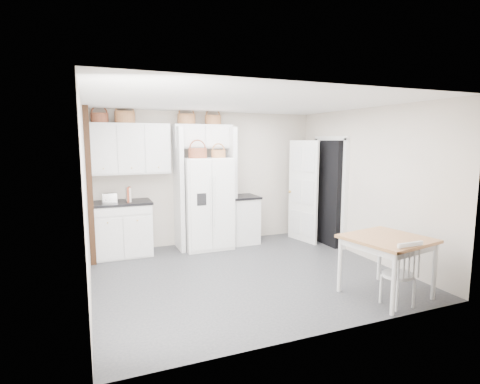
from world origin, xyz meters
name	(u,v)px	position (x,y,z in m)	size (l,w,h in m)	color
floor	(247,273)	(0.00, 0.00, 0.00)	(4.50, 4.50, 0.00)	#2B2C34
ceiling	(247,102)	(0.00, 0.00, 2.60)	(4.50, 4.50, 0.00)	white
wall_back	(208,178)	(0.00, 2.00, 1.30)	(4.50, 4.50, 0.00)	beige
wall_left	(86,199)	(-2.25, 0.00, 1.30)	(4.00, 4.00, 0.00)	beige
wall_right	(367,184)	(2.25, 0.00, 1.30)	(4.00, 4.00, 0.00)	beige
refrigerator	(206,203)	(-0.15, 1.62, 0.86)	(0.89, 0.72, 1.73)	white
base_cab_left	(122,230)	(-1.71, 1.70, 0.47)	(1.01, 0.64, 0.94)	silver
base_cab_right	(243,220)	(0.63, 1.70, 0.46)	(0.52, 0.62, 0.91)	silver
dining_table	(386,267)	(1.38, -1.45, 0.40)	(0.95, 0.95, 0.79)	#A06D3C
windsor_chair	(398,275)	(1.29, -1.75, 0.40)	(0.39, 0.35, 0.80)	silver
counter_left	(120,203)	(-1.71, 1.70, 0.96)	(1.05, 0.68, 0.04)	black
counter_right	(243,197)	(0.63, 1.70, 0.93)	(0.56, 0.66, 0.04)	black
toaster	(110,198)	(-1.88, 1.63, 1.06)	(0.24, 0.14, 0.17)	silver
cookbook_red	(129,194)	(-1.57, 1.62, 1.11)	(0.04, 0.17, 0.26)	#973C25
cookbook_cream	(128,195)	(-1.57, 1.62, 1.10)	(0.04, 0.17, 0.25)	beige
basket_upper_a	(100,118)	(-1.98, 1.83, 2.43)	(0.29, 0.29, 0.16)	brown
basket_upper_b	(125,117)	(-1.56, 1.83, 2.45)	(0.35, 0.35, 0.21)	#945830
basket_bridge_a	(186,119)	(-0.46, 1.83, 2.44)	(0.33, 0.33, 0.19)	#945830
basket_bridge_b	(213,120)	(0.06, 1.83, 2.44)	(0.31, 0.31, 0.18)	#945830
basket_fridge_a	(198,153)	(-0.34, 1.52, 1.82)	(0.34, 0.34, 0.18)	brown
basket_fridge_b	(218,154)	(0.06, 1.52, 1.80)	(0.27, 0.27, 0.14)	#945830
upper_cabinet	(130,149)	(-1.50, 1.83, 1.90)	(1.40, 0.34, 0.90)	silver
bridge_cabinet	(202,136)	(-0.15, 1.83, 2.12)	(1.12, 0.34, 0.45)	silver
fridge_panel_left	(179,189)	(-0.66, 1.70, 1.15)	(0.08, 0.60, 2.30)	silver
fridge_panel_right	(230,187)	(0.36, 1.70, 1.15)	(0.08, 0.60, 2.30)	silver
trim_post	(90,187)	(-2.20, 1.35, 1.30)	(0.09, 0.09, 2.60)	#351D0E
doorway_void	(328,193)	(2.16, 1.00, 1.02)	(0.18, 0.85, 2.05)	black
door_slab	(303,191)	(1.80, 1.33, 1.02)	(0.80, 0.04, 2.05)	white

